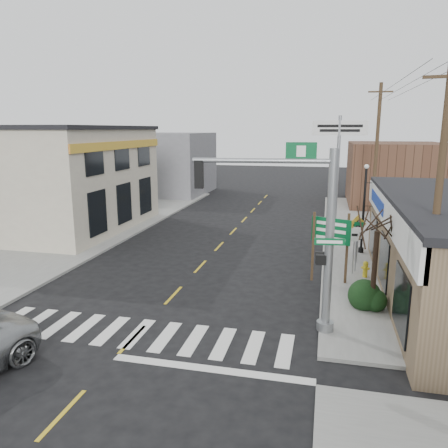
% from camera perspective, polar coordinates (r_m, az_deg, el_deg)
% --- Properties ---
extents(ground, '(140.00, 140.00, 0.00)m').
position_cam_1_polar(ground, '(15.26, -11.85, -14.49)').
color(ground, black).
rests_on(ground, ground).
extents(sidewalk_right, '(6.00, 38.00, 0.13)m').
position_cam_1_polar(sidewalk_right, '(26.32, 19.35, -3.25)').
color(sidewalk_right, slate).
rests_on(sidewalk_right, ground).
extents(sidewalk_left, '(6.00, 38.00, 0.13)m').
position_cam_1_polar(sidewalk_left, '(30.15, -17.01, -1.16)').
color(sidewalk_left, slate).
rests_on(sidewalk_left, ground).
extents(center_line, '(0.12, 56.00, 0.01)m').
position_cam_1_polar(center_line, '(22.21, -3.11, -5.56)').
color(center_line, gold).
rests_on(center_line, ground).
extents(crosswalk, '(11.00, 2.20, 0.01)m').
position_cam_1_polar(crosswalk, '(15.58, -11.21, -13.85)').
color(crosswalk, silver).
rests_on(crosswalk, ground).
extents(left_building, '(12.00, 12.00, 6.80)m').
position_cam_1_polar(left_building, '(32.60, -22.62, 5.37)').
color(left_building, '#C0B7A0').
rests_on(left_building, ground).
extents(bldg_distant_right, '(8.00, 10.00, 5.60)m').
position_cam_1_polar(bldg_distant_right, '(42.88, 21.35, 6.11)').
color(bldg_distant_right, brown).
rests_on(bldg_distant_right, ground).
extents(bldg_distant_left, '(9.00, 10.00, 6.40)m').
position_cam_1_polar(bldg_distant_left, '(47.55, -7.82, 7.85)').
color(bldg_distant_left, slate).
rests_on(bldg_distant_left, ground).
extents(traffic_signal_pole, '(4.96, 0.38, 6.28)m').
position_cam_1_polar(traffic_signal_pole, '(14.46, 10.78, 0.34)').
color(traffic_signal_pole, gray).
rests_on(traffic_signal_pole, sidewalk_right).
extents(guide_sign, '(1.79, 0.14, 3.13)m').
position_cam_1_polar(guide_sign, '(19.65, 13.73, -1.81)').
color(guide_sign, '#453220').
rests_on(guide_sign, sidewalk_right).
extents(fire_hydrant, '(0.24, 0.24, 0.76)m').
position_cam_1_polar(fire_hydrant, '(21.17, 17.98, -5.54)').
color(fire_hydrant, gold).
rests_on(fire_hydrant, sidewalk_right).
extents(ped_crossing_sign, '(0.94, 0.07, 2.43)m').
position_cam_1_polar(ped_crossing_sign, '(23.25, 16.98, -0.65)').
color(ped_crossing_sign, gray).
rests_on(ped_crossing_sign, sidewalk_right).
extents(lamp_post, '(0.63, 0.50, 4.85)m').
position_cam_1_polar(lamp_post, '(24.76, 17.98, 2.74)').
color(lamp_post, black).
rests_on(lamp_post, sidewalk_right).
extents(dance_center_sign, '(3.55, 0.22, 7.54)m').
position_cam_1_polar(dance_center_sign, '(30.06, 14.75, 9.87)').
color(dance_center_sign, gray).
rests_on(dance_center_sign, sidewalk_right).
extents(bare_tree, '(2.30, 2.30, 4.59)m').
position_cam_1_polar(bare_tree, '(16.63, 19.52, 0.95)').
color(bare_tree, black).
rests_on(bare_tree, sidewalk_right).
extents(shrub_front, '(1.24, 1.24, 0.93)m').
position_cam_1_polar(shrub_front, '(17.71, 17.86, -8.87)').
color(shrub_front, '#1C3312').
rests_on(shrub_front, sidewalk_right).
extents(shrub_back, '(1.07, 1.07, 0.80)m').
position_cam_1_polar(shrub_back, '(21.14, 21.41, -5.86)').
color(shrub_back, black).
rests_on(shrub_back, sidewalk_right).
extents(utility_pole_near, '(1.52, 0.23, 8.76)m').
position_cam_1_polar(utility_pole_near, '(15.06, 26.13, 2.68)').
color(utility_pole_near, '#4D3820').
rests_on(utility_pole_near, sidewalk_right).
extents(utility_pole_far, '(1.73, 0.26, 9.95)m').
position_cam_1_polar(utility_pole_far, '(34.62, 19.28, 9.02)').
color(utility_pole_far, '#453821').
rests_on(utility_pole_far, sidewalk_right).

